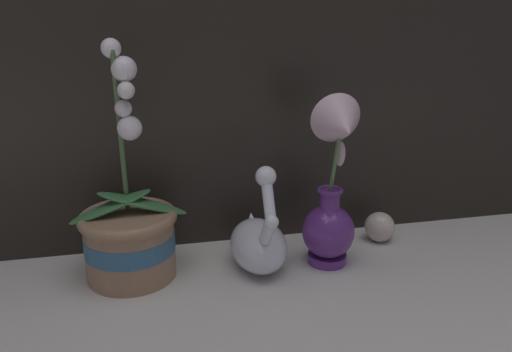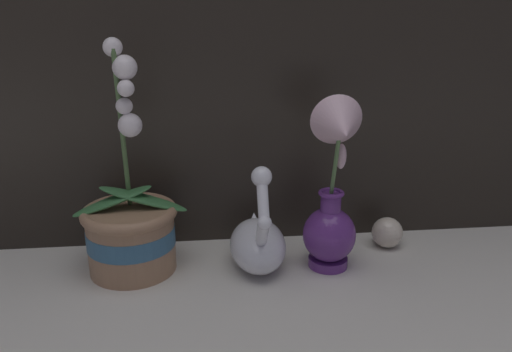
# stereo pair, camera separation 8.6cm
# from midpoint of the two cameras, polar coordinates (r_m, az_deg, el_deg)

# --- Properties ---
(ground_plane) EXTENTS (2.80, 2.80, 0.00)m
(ground_plane) POSITION_cam_midpoint_polar(r_m,az_deg,el_deg) (0.84, -0.57, -13.31)
(ground_plane) COLOR beige
(orchid_potted_plant) EXTENTS (0.20, 0.17, 0.40)m
(orchid_potted_plant) POSITION_cam_midpoint_polar(r_m,az_deg,el_deg) (0.89, -16.99, -6.34)
(orchid_potted_plant) COLOR #9E7556
(orchid_potted_plant) RESTS_ON ground_plane
(swan_figurine) EXTENTS (0.10, 0.19, 0.21)m
(swan_figurine) POSITION_cam_midpoint_polar(r_m,az_deg,el_deg) (0.90, -2.49, -7.49)
(swan_figurine) COLOR white
(swan_figurine) RESTS_ON ground_plane
(blue_vase) EXTENTS (0.09, 0.13, 0.32)m
(blue_vase) POSITION_cam_midpoint_polar(r_m,az_deg,el_deg) (0.87, 5.96, -2.72)
(blue_vase) COLOR #602D7F
(blue_vase) RESTS_ON ground_plane
(glass_sphere) EXTENTS (0.06, 0.06, 0.06)m
(glass_sphere) POSITION_cam_midpoint_polar(r_m,az_deg,el_deg) (1.02, 11.61, -5.76)
(glass_sphere) COLOR beige
(glass_sphere) RESTS_ON ground_plane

